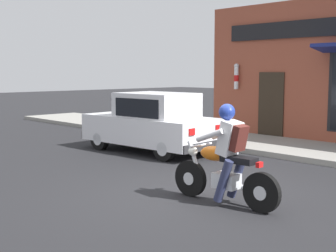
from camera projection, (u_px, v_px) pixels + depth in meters
The scene contains 4 objects.
ground_plane at pixel (195, 193), 8.19m from camera, with size 80.00×80.00×0.00m, color black.
sidewalk_curb at pixel (239, 141), 13.86m from camera, with size 2.60×22.00×0.14m, color gray.
motorcycle_with_rider at pixel (225, 163), 7.44m from camera, with size 0.58×2.02×1.62m.
car_hatchback at pixel (152, 123), 12.31m from camera, with size 1.88×3.88×1.57m.
Camera 1 is at (-5.88, -5.45, 2.12)m, focal length 50.00 mm.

